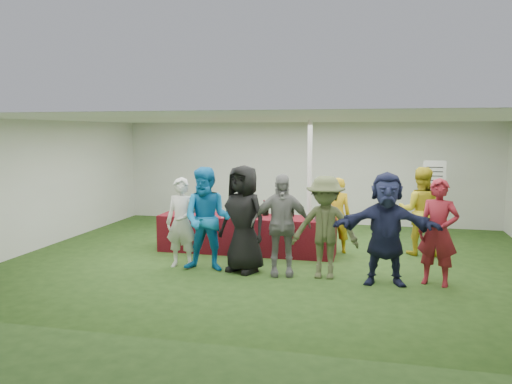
% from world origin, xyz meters
% --- Properties ---
extents(ground, '(60.00, 60.00, 0.00)m').
position_xyz_m(ground, '(0.00, 0.00, 0.00)').
color(ground, '#284719').
rests_on(ground, ground).
extents(tent, '(10.00, 10.00, 10.00)m').
position_xyz_m(tent, '(0.50, 1.20, 1.35)').
color(tent, white).
rests_on(tent, ground).
extents(serving_table, '(3.60, 0.80, 0.75)m').
position_xyz_m(serving_table, '(-0.67, 0.40, 0.38)').
color(serving_table, maroon).
rests_on(serving_table, ground).
extents(wine_bottles, '(0.65, 0.12, 0.32)m').
position_xyz_m(wine_bottles, '(-0.06, 0.55, 0.87)').
color(wine_bottles, black).
rests_on(wine_bottles, serving_table).
extents(wine_glasses, '(2.73, 0.14, 0.16)m').
position_xyz_m(wine_glasses, '(-1.15, 0.14, 0.86)').
color(wine_glasses, silver).
rests_on(wine_glasses, serving_table).
extents(water_bottle, '(0.07, 0.07, 0.23)m').
position_xyz_m(water_bottle, '(-0.71, 0.48, 0.85)').
color(water_bottle, silver).
rests_on(water_bottle, serving_table).
extents(bar_towel, '(0.25, 0.18, 0.03)m').
position_xyz_m(bar_towel, '(0.81, 0.45, 0.77)').
color(bar_towel, white).
rests_on(bar_towel, serving_table).
extents(dump_bucket, '(0.24, 0.24, 0.18)m').
position_xyz_m(dump_bucket, '(0.86, 0.18, 0.84)').
color(dump_bucket, slate).
rests_on(dump_bucket, serving_table).
extents(wine_list_sign, '(0.50, 0.03, 1.80)m').
position_xyz_m(wine_list_sign, '(3.17, 2.67, 1.32)').
color(wine_list_sign, slate).
rests_on(wine_list_sign, ground).
extents(staff_pourer, '(0.63, 0.48, 1.54)m').
position_xyz_m(staff_pourer, '(1.12, 0.79, 0.77)').
color(staff_pourer, gold).
rests_on(staff_pourer, ground).
extents(staff_back, '(0.89, 0.71, 1.76)m').
position_xyz_m(staff_back, '(2.74, 1.03, 0.88)').
color(staff_back, gold).
rests_on(staff_back, ground).
extents(customer_0, '(0.61, 0.41, 1.64)m').
position_xyz_m(customer_0, '(-1.54, -0.95, 0.82)').
color(customer_0, silver).
rests_on(customer_0, ground).
extents(customer_1, '(0.93, 0.75, 1.85)m').
position_xyz_m(customer_1, '(-1.02, -1.04, 0.92)').
color(customer_1, '#1378BE').
rests_on(customer_1, ground).
extents(customer_2, '(1.08, 0.91, 1.88)m').
position_xyz_m(customer_2, '(-0.38, -0.97, 0.94)').
color(customer_2, black).
rests_on(customer_2, ground).
extents(customer_3, '(1.10, 0.64, 1.75)m').
position_xyz_m(customer_3, '(0.30, -1.03, 0.88)').
color(customer_3, gray).
rests_on(customer_3, ground).
extents(customer_4, '(1.12, 0.65, 1.73)m').
position_xyz_m(customer_4, '(1.05, -1.03, 0.87)').
color(customer_4, '#48502F').
rests_on(customer_4, ground).
extents(customer_5, '(1.72, 0.65, 1.83)m').
position_xyz_m(customer_5, '(2.04, -1.14, 0.91)').
color(customer_5, '#1B1F3F').
rests_on(customer_5, ground).
extents(customer_6, '(0.73, 0.59, 1.73)m').
position_xyz_m(customer_6, '(2.85, -0.99, 0.86)').
color(customer_6, maroon).
rests_on(customer_6, ground).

